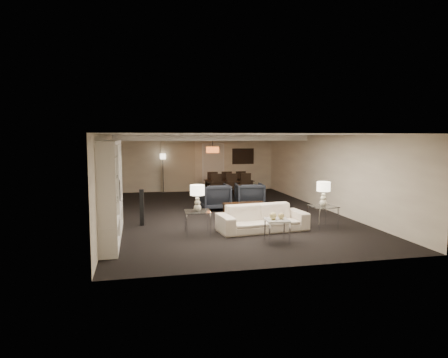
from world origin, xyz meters
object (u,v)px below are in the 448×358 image
sofa (262,218)px  chair_nl (218,187)px  marble_table (277,230)px  vase_blue (108,199)px  chair_fl (212,183)px  table_lamp_left (197,198)px  side_table_right (323,217)px  chair_fr (239,182)px  pendant_light (213,150)px  floor_speaker (142,207)px  floor_lamp (163,173)px  chair_nm (233,186)px  armchair_left (215,197)px  table_lamp_right (323,194)px  armchair_right (249,196)px  television (114,193)px  coffee_table (246,211)px  chair_nr (247,186)px  side_table_left (198,223)px  dining_table (229,188)px  chair_fm (226,183)px  vase_amber (109,173)px

sofa → chair_nl: (-0.06, 5.45, 0.16)m
marble_table → vase_blue: vase_blue is taller
chair_fl → table_lamp_left: bearing=77.3°
side_table_right → chair_nl: size_ratio=0.64×
side_table_right → chair_fr: chair_fr is taller
pendant_light → chair_nl: pendant_light is taller
side_table_right → floor_speaker: 4.93m
marble_table → floor_lamp: (-2.04, 8.91, 0.59)m
chair_nm → floor_lamp: bearing=136.5°
armchair_left → table_lamp_right: 4.05m
armchair_right → chair_fl: 3.51m
television → table_lamp_right: bearing=-97.0°
marble_table → floor_speaker: 3.91m
coffee_table → table_lamp_left: bearing=-136.7°
chair_nm → floor_lamp: 3.51m
chair_nm → chair_fl: size_ratio=1.00×
armchair_right → side_table_right: (1.10, -3.30, -0.13)m
pendant_light → chair_nr: pendant_light is taller
side_table_left → chair_nr: size_ratio=0.64×
side_table_left → floor_speaker: size_ratio=0.63×
dining_table → chair_fl: chair_fl is taller
chair_nm → chair_fl: 1.43m
vase_blue → floor_lamp: size_ratio=0.10×
side_table_right → chair_fm: 6.85m
table_lamp_right → television: (-5.43, 0.66, 0.11)m
pendant_light → table_lamp_right: (1.85, -6.11, -1.00)m
floor_speaker → chair_fl: bearing=71.4°
armchair_left → table_lamp_left: 3.51m
sofa → chair_nl: size_ratio=2.34×
chair_fr → floor_lamp: 3.36m
television → pendant_light: bearing=-33.3°
floor_speaker → chair_nl: size_ratio=1.01×
side_table_right → chair_fm: chair_fm is taller
chair_nm → chair_fl: bearing=113.9°
coffee_table → chair_nr: (1.14, 3.85, 0.27)m
table_lamp_right → floor_lamp: floor_lamp is taller
side_table_left → chair_nm: (2.24, 5.45, 0.20)m
sofa → armchair_right: 3.36m
vase_blue → chair_fm: (4.29, 8.01, -0.65)m
chair_nl → sofa: bearing=-91.6°
marble_table → floor_lamp: 9.16m
armchair_left → floor_speaker: (-2.44, -1.96, 0.07)m
chair_fl → armchair_left: bearing=82.1°
armchair_right → marble_table: size_ratio=1.79×
television → marble_table: bearing=-115.3°
pendant_light → vase_amber: bearing=-118.1°
sofa → floor_speaker: floor_speaker is taller
armchair_right → dining_table: armchair_right is taller
side_table_right → chair_nl: (-1.76, 5.45, 0.20)m
armchair_left → marble_table: (0.60, -4.40, -0.17)m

